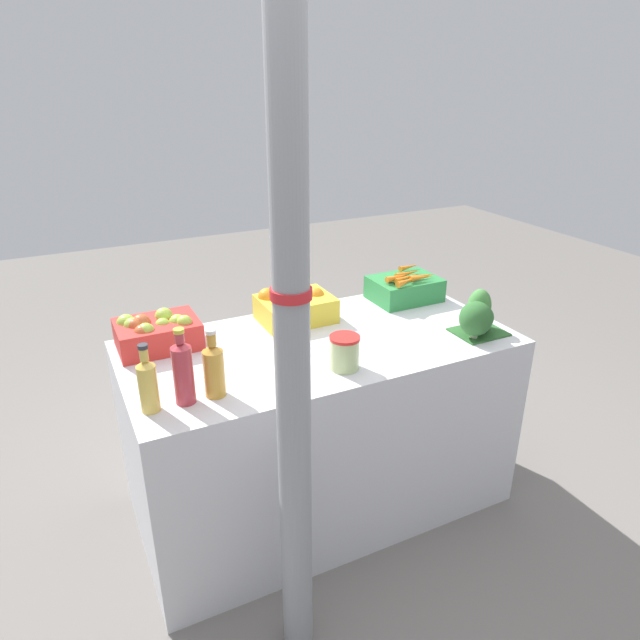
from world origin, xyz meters
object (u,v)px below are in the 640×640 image
(broccoli_pile, at_px, (478,316))
(juice_bottle_golden, at_px, (148,384))
(orange_crate, at_px, (293,307))
(juice_bottle_amber, at_px, (214,369))
(apple_crate, at_px, (156,332))
(support_pole, at_px, (292,321))
(juice_bottle_ruby, at_px, (183,371))
(pickle_jar, at_px, (345,352))
(carrot_crate, at_px, (405,288))

(broccoli_pile, relative_size, juice_bottle_golden, 0.98)
(orange_crate, xyz_separation_m, juice_bottle_amber, (-0.52, -0.49, 0.04))
(juice_bottle_golden, bearing_deg, orange_crate, 33.38)
(orange_crate, bearing_deg, apple_crate, -179.38)
(orange_crate, relative_size, juice_bottle_golden, 1.33)
(support_pole, xyz_separation_m, broccoli_pile, (1.04, 0.39, -0.33))
(orange_crate, height_order, juice_bottle_ruby, juice_bottle_ruby)
(apple_crate, xyz_separation_m, broccoli_pile, (1.28, -0.49, 0.02))
(broccoli_pile, bearing_deg, juice_bottle_ruby, 179.72)
(juice_bottle_golden, distance_m, pickle_jar, 0.73)
(broccoli_pile, bearing_deg, carrot_crate, 95.57)
(broccoli_pile, relative_size, pickle_jar, 1.78)
(juice_bottle_golden, relative_size, juice_bottle_amber, 0.97)
(apple_crate, distance_m, orange_crate, 0.62)
(juice_bottle_golden, bearing_deg, apple_crate, 76.10)
(orange_crate, bearing_deg, broccoli_pile, -37.08)
(juice_bottle_golden, bearing_deg, carrot_crate, 19.62)
(support_pole, relative_size, pickle_jar, 18.60)
(support_pole, distance_m, broccoli_pile, 1.16)
(orange_crate, distance_m, juice_bottle_amber, 0.71)
(pickle_jar, bearing_deg, juice_bottle_amber, 177.04)
(pickle_jar, bearing_deg, broccoli_pile, 1.72)
(broccoli_pile, relative_size, juice_bottle_ruby, 0.86)
(juice_bottle_golden, height_order, juice_bottle_ruby, juice_bottle_ruby)
(support_pole, xyz_separation_m, juice_bottle_golden, (-0.36, 0.39, -0.32))
(apple_crate, distance_m, juice_bottle_amber, 0.50)
(juice_bottle_ruby, distance_m, juice_bottle_amber, 0.11)
(juice_bottle_ruby, bearing_deg, carrot_crate, 21.37)
(orange_crate, distance_m, juice_bottle_golden, 0.89)
(broccoli_pile, bearing_deg, juice_bottle_golden, 179.75)
(broccoli_pile, bearing_deg, pickle_jar, -178.28)
(support_pole, height_order, juice_bottle_ruby, support_pole)
(orange_crate, bearing_deg, pickle_jar, -91.22)
(juice_bottle_ruby, xyz_separation_m, juice_bottle_amber, (0.11, 0.00, -0.02))
(apple_crate, bearing_deg, juice_bottle_ruby, -89.96)
(orange_crate, relative_size, juice_bottle_ruby, 1.18)
(support_pole, bearing_deg, broccoli_pile, 20.42)
(juice_bottle_golden, bearing_deg, broccoli_pile, -0.25)
(juice_bottle_amber, bearing_deg, apple_crate, 102.50)
(orange_crate, relative_size, juice_bottle_amber, 1.29)
(orange_crate, bearing_deg, juice_bottle_amber, -136.54)
(juice_bottle_golden, xyz_separation_m, juice_bottle_ruby, (0.12, 0.00, 0.02))
(carrot_crate, xyz_separation_m, juice_bottle_ruby, (-1.23, -0.48, 0.06))
(apple_crate, height_order, pickle_jar, apple_crate)
(broccoli_pile, height_order, juice_bottle_ruby, juice_bottle_ruby)
(apple_crate, relative_size, carrot_crate, 1.00)
(apple_crate, height_order, broccoli_pile, broccoli_pile)
(broccoli_pile, bearing_deg, support_pole, -159.58)
(broccoli_pile, bearing_deg, juice_bottle_amber, 179.70)
(juice_bottle_amber, xyz_separation_m, pickle_jar, (0.51, -0.03, -0.04))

